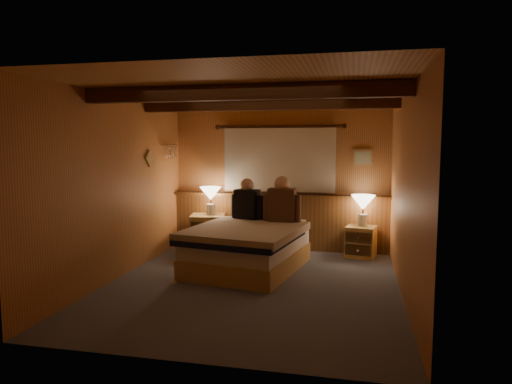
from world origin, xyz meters
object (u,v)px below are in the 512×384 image
(nightstand_left, at_px, (208,233))
(person_right, at_px, (282,203))
(duffel_bag, at_px, (196,249))
(bed, at_px, (248,247))
(lamp_left, at_px, (211,195))
(person_left, at_px, (247,202))
(lamp_right, at_px, (363,204))
(nightstand_right, at_px, (361,242))

(nightstand_left, distance_m, person_right, 1.51)
(nightstand_left, height_order, duffel_bag, nightstand_left)
(bed, relative_size, duffel_bag, 4.09)
(lamp_left, bearing_deg, person_left, -27.83)
(bed, height_order, person_right, person_right)
(lamp_right, distance_m, person_right, 1.33)
(bed, relative_size, person_left, 3.10)
(nightstand_left, distance_m, lamp_left, 0.63)
(nightstand_left, relative_size, lamp_right, 1.30)
(person_right, bearing_deg, bed, -124.83)
(nightstand_left, xyz_separation_m, nightstand_right, (2.47, 0.11, -0.06))
(person_left, distance_m, person_right, 0.58)
(person_right, bearing_deg, nightstand_left, 163.50)
(bed, bearing_deg, nightstand_right, 44.77)
(person_right, bearing_deg, lamp_left, 161.14)
(bed, distance_m, person_right, 0.88)
(lamp_left, bearing_deg, person_right, -21.45)
(bed, height_order, person_left, person_left)
(person_left, relative_size, person_right, 0.92)
(nightstand_left, xyz_separation_m, duffel_bag, (-0.01, -0.55, -0.15))
(nightstand_right, relative_size, person_right, 0.73)
(bed, relative_size, nightstand_left, 3.18)
(nightstand_left, relative_size, person_right, 0.90)
(nightstand_right, distance_m, lamp_left, 2.53)
(lamp_left, bearing_deg, nightstand_left, -131.65)
(nightstand_right, bearing_deg, lamp_right, 68.16)
(nightstand_right, relative_size, lamp_right, 1.05)
(nightstand_left, distance_m, nightstand_right, 2.48)
(bed, height_order, nightstand_left, bed)
(person_left, height_order, duffel_bag, person_left)
(nightstand_right, bearing_deg, lamp_left, -166.56)
(nightstand_right, distance_m, person_right, 1.45)
(person_left, bearing_deg, lamp_left, 166.58)
(lamp_right, relative_size, person_right, 0.69)
(nightstand_left, xyz_separation_m, person_left, (0.75, -0.33, 0.57))
(nightstand_right, height_order, person_right, person_right)
(bed, height_order, nightstand_right, bed)
(lamp_left, height_order, person_left, person_left)
(nightstand_right, relative_size, duffel_bag, 1.04)
(lamp_right, xyz_separation_m, person_right, (-1.18, -0.59, 0.07))
(nightstand_left, distance_m, duffel_bag, 0.57)
(nightstand_left, relative_size, nightstand_right, 1.24)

